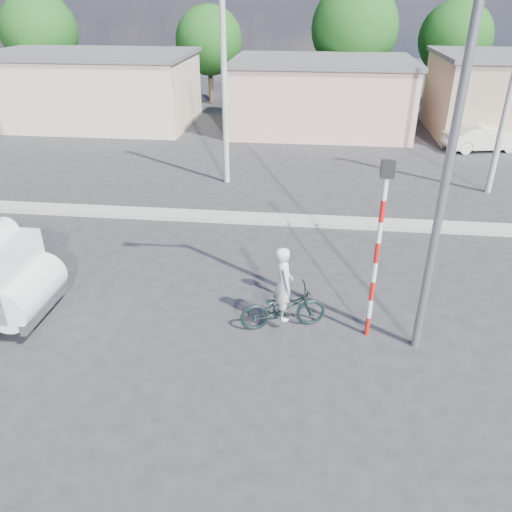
# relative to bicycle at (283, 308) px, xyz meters

# --- Properties ---
(ground_plane) EXTENTS (120.00, 120.00, 0.00)m
(ground_plane) POSITION_rel_bicycle_xyz_m (-1.14, -1.59, -0.56)
(ground_plane) COLOR #2B2A2D
(ground_plane) RESTS_ON ground
(median) EXTENTS (40.00, 0.80, 0.16)m
(median) POSITION_rel_bicycle_xyz_m (-1.14, 6.41, -0.48)
(median) COLOR #99968E
(median) RESTS_ON ground
(bicycle) EXTENTS (2.24, 1.29, 1.12)m
(bicycle) POSITION_rel_bicycle_xyz_m (0.00, 0.00, 0.00)
(bicycle) COLOR black
(bicycle) RESTS_ON ground
(cyclist) EXTENTS (0.63, 0.79, 1.90)m
(cyclist) POSITION_rel_bicycle_xyz_m (0.00, 0.00, 0.39)
(cyclist) COLOR silver
(cyclist) RESTS_ON ground
(car_cream) EXTENTS (4.25, 2.32, 1.33)m
(car_cream) POSITION_rel_bicycle_xyz_m (9.34, 16.78, 0.11)
(car_cream) COLOR silver
(car_cream) RESTS_ON ground
(traffic_pole) EXTENTS (0.28, 0.18, 4.36)m
(traffic_pole) POSITION_rel_bicycle_xyz_m (2.06, -0.09, 2.04)
(traffic_pole) COLOR red
(traffic_pole) RESTS_ON ground
(streetlight) EXTENTS (2.34, 0.22, 9.00)m
(streetlight) POSITION_rel_bicycle_xyz_m (3.00, -0.39, 4.40)
(streetlight) COLOR slate
(streetlight) RESTS_ON ground
(building_row) EXTENTS (37.80, 7.30, 4.44)m
(building_row) POSITION_rel_bicycle_xyz_m (-0.04, 20.41, 1.58)
(building_row) COLOR beige
(building_row) RESTS_ON ground
(tree_row) EXTENTS (51.24, 7.43, 8.42)m
(tree_row) POSITION_rel_bicycle_xyz_m (6.31, 26.94, 4.40)
(tree_row) COLOR #38281E
(tree_row) RESTS_ON ground
(utility_poles) EXTENTS (35.40, 0.24, 8.00)m
(utility_poles) POSITION_rel_bicycle_xyz_m (2.11, 10.41, 3.51)
(utility_poles) COLOR #99968E
(utility_poles) RESTS_ON ground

